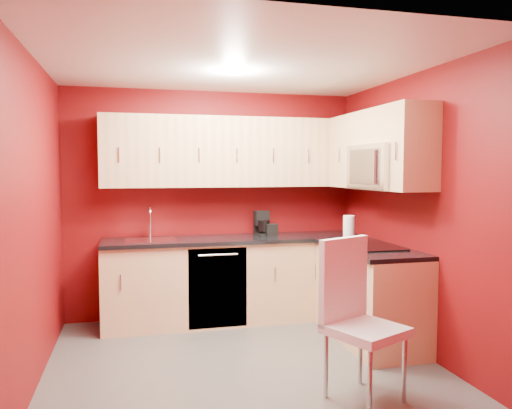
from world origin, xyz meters
name	(u,v)px	position (x,y,z in m)	size (l,w,h in m)	color
floor	(242,363)	(0.00, 0.00, 0.00)	(3.20, 3.20, 0.00)	#494744
ceiling	(241,63)	(0.00, 0.00, 2.50)	(3.20, 3.20, 0.00)	white
wall_back	(213,204)	(0.00, 1.50, 1.25)	(3.20, 3.20, 0.00)	#65090A
wall_front	(301,241)	(0.00, -1.50, 1.25)	(3.20, 3.20, 0.00)	#65090A
wall_left	(34,221)	(-1.60, 0.00, 1.25)	(3.00, 3.00, 0.00)	#65090A
wall_right	(414,212)	(1.60, 0.00, 1.25)	(3.00, 3.00, 0.00)	#65090A
base_cabinets_back	(236,281)	(0.20, 1.20, 0.43)	(2.80, 0.60, 0.87)	#DEB17F
base_cabinets_right	(369,296)	(1.30, 0.25, 0.43)	(0.60, 1.30, 0.87)	#DEB17F
countertop_back	(236,239)	(0.20, 1.19, 0.89)	(2.80, 0.63, 0.04)	black
countertop_right	(369,249)	(1.29, 0.23, 0.89)	(0.63, 1.27, 0.04)	black
upper_cabinets_back	(233,152)	(0.20, 1.32, 1.83)	(2.80, 0.35, 0.75)	tan
upper_cabinets_right	(374,144)	(1.42, 0.44, 1.89)	(0.35, 1.55, 0.75)	tan
microwave	(383,167)	(1.39, 0.20, 1.66)	(0.42, 0.76, 0.42)	silver
cooktop	(371,247)	(1.28, 0.20, 0.92)	(0.50, 0.55, 0.01)	black
sink	(151,237)	(-0.70, 1.20, 0.94)	(0.52, 0.42, 0.35)	silver
dishwasher_front	(218,288)	(-0.05, 0.91, 0.43)	(0.60, 0.02, 0.82)	black
downlight	(234,72)	(0.00, 0.30, 2.48)	(0.20, 0.20, 0.01)	white
coffee_maker	(264,223)	(0.53, 1.27, 1.04)	(0.16, 0.21, 0.27)	black
napkin_holder	(271,230)	(0.59, 1.20, 0.98)	(0.12, 0.12, 0.13)	black
paper_towel	(349,229)	(1.23, 0.58, 1.04)	(0.15, 0.15, 0.27)	silver
dining_chair	(365,321)	(0.70, -0.88, 0.57)	(0.46, 0.48, 1.14)	silver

